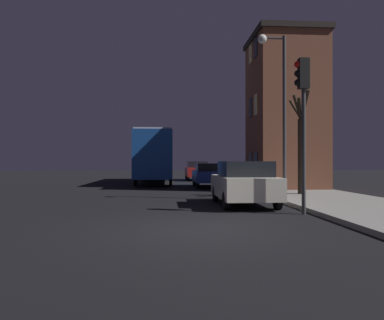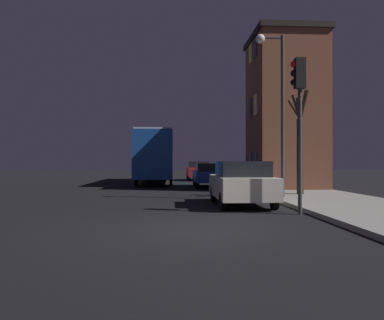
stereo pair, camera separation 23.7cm
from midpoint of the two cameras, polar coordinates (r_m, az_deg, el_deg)
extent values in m
plane|color=black|center=(8.85, 0.99, -10.35)|extent=(120.00, 120.00, 0.00)
cube|color=brown|center=(21.68, 14.29, 6.85)|extent=(3.60, 4.16, 8.20)
cube|color=black|center=(22.61, 14.27, 17.61)|extent=(3.84, 4.40, 0.30)
cube|color=black|center=(20.42, 9.97, -0.31)|extent=(0.03, 0.70, 1.10)
cube|color=black|center=(21.65, 9.20, -0.31)|extent=(0.03, 0.70, 1.10)
cube|color=#F2D172|center=(20.65, 9.96, 8.33)|extent=(0.03, 0.70, 1.10)
cube|color=black|center=(21.87, 9.19, 7.84)|extent=(0.03, 0.70, 1.10)
cube|color=black|center=(21.34, 9.95, 16.59)|extent=(0.03, 0.70, 1.10)
cube|color=#F2D172|center=(22.52, 9.19, 15.68)|extent=(0.03, 0.70, 1.10)
cylinder|color=#38383A|center=(15.44, 14.07, 6.48)|extent=(0.14, 0.14, 6.45)
cylinder|color=#38383A|center=(15.98, 12.44, 17.73)|extent=(0.90, 0.09, 0.09)
sphere|color=white|center=(15.86, 10.80, 17.69)|extent=(0.37, 0.37, 0.37)
cylinder|color=#38383A|center=(11.48, 16.69, 1.26)|extent=(0.12, 0.12, 3.71)
cube|color=black|center=(11.77, 16.68, 12.54)|extent=(0.30, 0.24, 0.90)
sphere|color=red|center=(11.77, 15.83, 13.88)|extent=(0.20, 0.20, 0.20)
sphere|color=black|center=(11.71, 15.83, 12.60)|extent=(0.20, 0.20, 0.20)
sphere|color=black|center=(11.65, 15.83, 11.31)|extent=(0.20, 0.20, 0.20)
cylinder|color=#2D2319|center=(17.15, 16.54, 0.53)|extent=(0.30, 0.30, 3.30)
cylinder|color=#2D2319|center=(16.74, 17.01, 8.08)|extent=(0.30, 1.31, 1.20)
cylinder|color=#2D2319|center=(17.77, 16.59, 6.93)|extent=(0.51, 1.02, 0.79)
cylinder|color=#2D2319|center=(17.12, 16.01, 7.78)|extent=(0.60, 0.44, 1.08)
cylinder|color=#2D2319|center=(17.07, 16.36, 7.59)|extent=(0.47, 0.62, 0.97)
cylinder|color=#2D2319|center=(17.30, 15.72, 7.41)|extent=(0.59, 0.30, 0.90)
cube|color=#194793|center=(28.02, -5.31, 0.65)|extent=(2.43, 11.23, 3.05)
cube|color=black|center=(28.03, -5.31, 1.77)|extent=(2.45, 10.33, 1.10)
cube|color=#B2B2B2|center=(28.09, -5.31, 3.89)|extent=(2.31, 10.66, 0.12)
cylinder|color=black|center=(31.67, -3.05, -2.22)|extent=(0.18, 0.96, 0.96)
cylinder|color=black|center=(31.73, -7.12, -2.22)|extent=(0.18, 0.96, 0.96)
cylinder|color=black|center=(24.38, -2.95, -2.80)|extent=(0.18, 0.96, 0.96)
cylinder|color=black|center=(24.46, -8.24, -2.79)|extent=(0.18, 0.96, 0.96)
cube|color=beige|center=(13.47, 7.98, -4.02)|extent=(1.86, 3.97, 0.74)
cube|color=black|center=(13.24, 8.15, -1.34)|extent=(1.63, 2.07, 0.53)
cylinder|color=black|center=(14.93, 10.17, -5.07)|extent=(0.18, 0.60, 0.60)
cylinder|color=black|center=(14.63, 3.75, -5.18)|extent=(0.18, 0.60, 0.60)
cylinder|color=black|center=(12.45, 12.97, -6.03)|extent=(0.18, 0.60, 0.60)
cylinder|color=black|center=(12.08, 5.27, -6.21)|extent=(0.18, 0.60, 0.60)
cube|color=navy|center=(23.13, 2.93, -2.48)|extent=(1.83, 4.08, 0.66)
cube|color=black|center=(22.91, 2.99, -1.09)|extent=(1.61, 2.12, 0.46)
cylinder|color=black|center=(24.56, 4.51, -3.12)|extent=(0.18, 0.67, 0.67)
cylinder|color=black|center=(24.39, 0.66, -3.14)|extent=(0.18, 0.67, 0.67)
cylinder|color=black|center=(21.94, 5.46, -3.46)|extent=(0.18, 0.67, 0.67)
cylinder|color=black|center=(21.75, 1.15, -3.49)|extent=(0.18, 0.67, 0.67)
cube|color=#B21E19|center=(31.53, 1.11, -1.81)|extent=(1.78, 4.37, 0.73)
cube|color=black|center=(31.31, 1.14, -0.68)|extent=(1.57, 2.27, 0.51)
cylinder|color=black|center=(33.03, 2.30, -2.38)|extent=(0.18, 0.69, 0.69)
cylinder|color=black|center=(32.91, -0.48, -2.38)|extent=(0.18, 0.69, 0.69)
cylinder|color=black|center=(30.21, 2.84, -2.57)|extent=(0.18, 0.69, 0.69)
cylinder|color=black|center=(30.07, -0.20, -2.58)|extent=(0.18, 0.69, 0.69)
camera|label=1|loc=(0.12, -89.70, 0.00)|focal=35.00mm
camera|label=2|loc=(0.12, 90.30, 0.00)|focal=35.00mm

